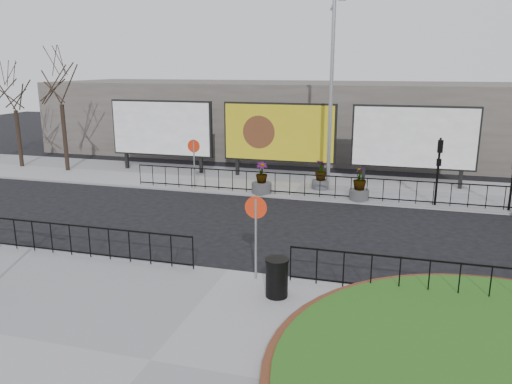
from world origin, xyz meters
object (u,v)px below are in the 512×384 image
(lamp_post, at_px, (331,94))
(billboard_mid, at_px, (279,133))
(planter_a, at_px, (262,182))
(planter_c, at_px, (359,186))
(litter_bin, at_px, (277,277))
(planter_b, at_px, (321,177))

(lamp_post, bearing_deg, billboard_mid, 146.75)
(lamp_post, xyz_separation_m, planter_a, (-3.01, -1.60, -4.15))
(billboard_mid, relative_size, planter_c, 3.99)
(planter_a, bearing_deg, billboard_mid, 90.00)
(planter_c, bearing_deg, lamp_post, 136.10)
(litter_bin, bearing_deg, lamp_post, 91.58)
(planter_c, bearing_deg, planter_a, 180.00)
(planter_a, distance_m, planter_c, 4.67)
(planter_b, relative_size, planter_c, 0.95)
(lamp_post, height_order, planter_a, lamp_post)
(lamp_post, bearing_deg, planter_a, -151.98)
(billboard_mid, height_order, planter_a, billboard_mid)
(lamp_post, relative_size, litter_bin, 8.68)
(litter_bin, distance_m, planter_a, 11.25)
(litter_bin, xyz_separation_m, planter_a, (-3.35, 10.74, 0.02))
(billboard_mid, xyz_separation_m, planter_b, (2.64, -1.97, -1.88))
(planter_c, bearing_deg, planter_b, 141.81)
(lamp_post, relative_size, planter_c, 5.95)
(billboard_mid, distance_m, planter_a, 4.05)
(litter_bin, xyz_separation_m, planter_c, (1.32, 10.74, 0.09))
(billboard_mid, relative_size, planter_a, 4.09)
(planter_a, bearing_deg, planter_b, 31.26)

